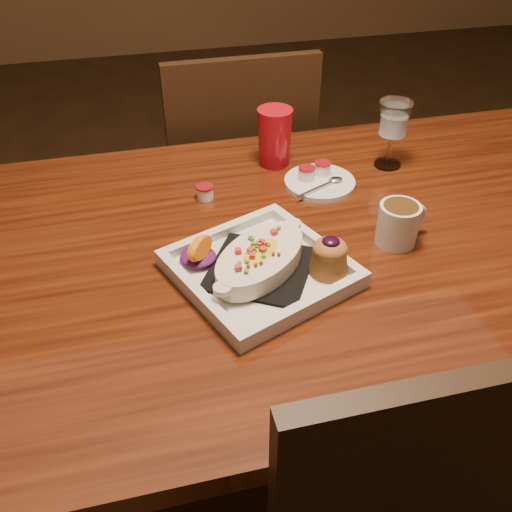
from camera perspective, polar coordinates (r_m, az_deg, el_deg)
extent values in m
plane|color=#322210|center=(1.65, 3.30, -19.93)|extent=(7.00, 7.00, 0.00)
cube|color=#60270D|center=(1.10, 4.64, 0.86)|extent=(1.50, 0.90, 0.04)
cylinder|color=black|center=(1.63, -23.63, -5.60)|extent=(0.07, 0.07, 0.71)
cylinder|color=black|center=(1.86, 20.50, 1.15)|extent=(0.07, 0.07, 0.71)
cube|color=black|center=(0.82, 16.24, -22.26)|extent=(0.40, 0.03, 0.46)
cube|color=black|center=(1.82, -2.49, 6.62)|extent=(0.42, 0.42, 0.04)
cylinder|color=black|center=(2.12, 1.24, 4.27)|extent=(0.04, 0.04, 0.45)
cylinder|color=black|center=(2.07, -7.92, 2.99)|extent=(0.04, 0.04, 0.45)
cylinder|color=black|center=(1.85, 3.93, -1.36)|extent=(0.04, 0.04, 0.45)
cylinder|color=black|center=(1.80, -6.49, -2.99)|extent=(0.04, 0.04, 0.45)
cube|color=black|center=(1.54, -1.26, 11.06)|extent=(0.40, 0.03, 0.46)
cube|color=silver|center=(1.00, 0.41, -1.66)|extent=(0.35, 0.35, 0.01)
cube|color=black|center=(0.99, 0.42, -1.26)|extent=(0.23, 0.23, 0.01)
ellipsoid|color=yellow|center=(0.98, 0.42, -0.26)|extent=(0.20, 0.19, 0.03)
ellipsoid|color=#501250|center=(1.01, -5.81, -0.09)|extent=(0.07, 0.07, 0.02)
cone|color=brown|center=(0.98, 7.32, -0.43)|extent=(0.07, 0.07, 0.05)
ellipsoid|color=brown|center=(0.97, 7.43, 0.73)|extent=(0.06, 0.06, 0.03)
ellipsoid|color=black|center=(0.96, 7.50, 1.45)|extent=(0.03, 0.03, 0.01)
cylinder|color=silver|center=(1.09, 14.00, 3.10)|extent=(0.08, 0.08, 0.08)
cylinder|color=#3E2611|center=(1.07, 14.26, 4.55)|extent=(0.06, 0.06, 0.02)
torus|color=silver|center=(1.12, 15.56, 3.68)|extent=(0.06, 0.03, 0.06)
cylinder|color=silver|center=(1.37, 12.98, 8.96)|extent=(0.06, 0.06, 0.01)
cylinder|color=silver|center=(1.35, 13.19, 10.29)|extent=(0.01, 0.01, 0.07)
cone|color=silver|center=(1.32, 13.65, 13.15)|extent=(0.07, 0.07, 0.08)
cylinder|color=silver|center=(1.26, 6.38, 7.33)|extent=(0.15, 0.15, 0.01)
cylinder|color=white|center=(1.25, 5.07, 8.18)|extent=(0.04, 0.04, 0.03)
cylinder|color=maroon|center=(1.25, 5.11, 8.76)|extent=(0.04, 0.04, 0.00)
cylinder|color=white|center=(1.28, 6.65, 8.66)|extent=(0.04, 0.04, 0.03)
cylinder|color=maroon|center=(1.27, 6.70, 9.23)|extent=(0.04, 0.04, 0.00)
cylinder|color=white|center=(1.21, -5.13, 6.32)|extent=(0.04, 0.04, 0.03)
cylinder|color=maroon|center=(1.20, -5.17, 6.90)|extent=(0.04, 0.04, 0.00)
cone|color=#B50C1A|center=(1.31, 1.86, 11.77)|extent=(0.08, 0.08, 0.13)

